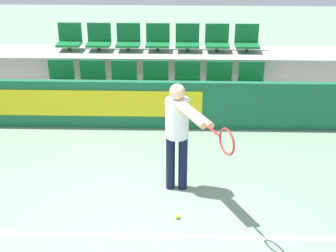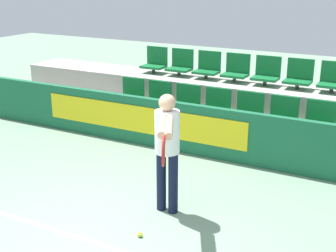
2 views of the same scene
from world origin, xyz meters
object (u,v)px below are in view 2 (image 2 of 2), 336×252
stadium_chair_5 (283,115)px  tennis_ball (140,235)px  stadium_chair_10 (236,70)px  stadium_chair_11 (267,73)px  stadium_chair_0 (131,94)px  stadium_chair_7 (155,62)px  stadium_chair_2 (186,102)px  stadium_chair_6 (319,120)px  stadium_chair_1 (158,98)px  tennis_player (167,142)px  stadium_chair_4 (248,110)px  stadium_chair_13 (333,80)px  stadium_chair_3 (216,106)px  stadium_chair_12 (299,76)px  stadium_chair_8 (181,64)px  stadium_chair_9 (208,67)px

stadium_chair_5 → tennis_ball: (-0.78, -3.51, -0.69)m
stadium_chair_10 → stadium_chair_11: size_ratio=1.00×
stadium_chair_0 → stadium_chair_7: (0.00, 1.00, 0.50)m
stadium_chair_2 → stadium_chair_6: (2.49, 0.00, 0.00)m
stadium_chair_0 → tennis_ball: bearing=-56.5°
stadium_chair_1 → stadium_chair_10: size_ratio=1.00×
stadium_chair_0 → stadium_chair_11: stadium_chair_11 is taller
stadium_chair_11 → tennis_player: tennis_player is taller
stadium_chair_0 → tennis_ball: stadium_chair_0 is taller
stadium_chair_4 → stadium_chair_7: 2.73m
stadium_chair_7 → stadium_chair_10: (1.87, 0.00, 0.00)m
stadium_chair_1 → tennis_player: tennis_player is taller
stadium_chair_4 → stadium_chair_10: bearing=121.9°
stadium_chair_11 → tennis_ball: size_ratio=8.38×
stadium_chair_11 → stadium_chair_5: bearing=-58.1°
stadium_chair_0 → stadium_chair_4: same height
stadium_chair_13 → tennis_player: (-1.38, -3.84, -0.20)m
stadium_chair_5 → tennis_ball: bearing=-102.5°
tennis_player → tennis_ball: 1.20m
stadium_chair_3 → stadium_chair_12: size_ratio=1.00×
stadium_chair_5 → stadium_chair_13: bearing=58.1°
stadium_chair_7 → stadium_chair_3: bearing=-28.2°
tennis_ball → tennis_player: bearing=88.7°
stadium_chair_0 → stadium_chair_10: bearing=28.2°
stadium_chair_10 → tennis_ball: bearing=-84.1°
stadium_chair_8 → stadium_chair_7: bearing=180.0°
stadium_chair_1 → stadium_chair_6: size_ratio=1.00×
stadium_chair_13 → stadium_chair_10: bearing=180.0°
stadium_chair_5 → stadium_chair_10: size_ratio=1.00×
stadium_chair_5 → tennis_player: tennis_player is taller
stadium_chair_9 → stadium_chair_3: bearing=-58.1°
stadium_chair_3 → stadium_chair_5: (1.24, 0.00, 0.00)m
stadium_chair_0 → stadium_chair_13: 3.89m
stadium_chair_4 → stadium_chair_9: bearing=141.2°
stadium_chair_9 → stadium_chair_6: bearing=-21.9°
stadium_chair_9 → stadium_chair_10: bearing=0.0°
stadium_chair_10 → stadium_chair_12: same height
stadium_chair_7 → stadium_chair_13: size_ratio=1.00×
stadium_chair_4 → stadium_chair_6: 1.24m
stadium_chair_6 → stadium_chair_7: bearing=165.0°
stadium_chair_10 → stadium_chair_12: (1.24, 0.00, 0.00)m
stadium_chair_6 → stadium_chair_0: bearing=180.0°
stadium_chair_11 → stadium_chair_13: size_ratio=1.00×
stadium_chair_1 → tennis_ball: bearing=-64.1°
stadium_chair_3 → tennis_player: 2.89m
stadium_chair_11 → tennis_ball: (-0.16, -4.51, -1.19)m
stadium_chair_7 → stadium_chair_0: bearing=-90.0°
stadium_chair_5 → stadium_chair_12: size_ratio=1.00×
stadium_chair_2 → stadium_chair_10: 1.28m
stadium_chair_11 → stadium_chair_1: bearing=-151.8°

